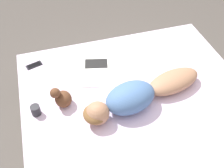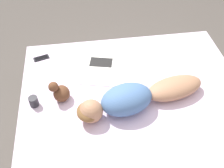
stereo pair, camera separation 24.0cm
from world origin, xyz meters
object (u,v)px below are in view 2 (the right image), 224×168
(person, at_px, (136,98))
(coffee_mug, at_px, (34,101))
(cell_phone, at_px, (41,58))
(open_magazine, at_px, (100,69))

(person, bearing_deg, coffee_mug, 68.78)
(coffee_mug, bearing_deg, person, -98.46)
(coffee_mug, bearing_deg, cell_phone, -2.84)
(person, distance_m, coffee_mug, 0.89)
(open_magazine, height_order, coffee_mug, coffee_mug)
(person, height_order, cell_phone, person)
(open_magazine, relative_size, coffee_mug, 4.44)
(person, distance_m, open_magazine, 0.56)
(person, bearing_deg, open_magazine, 15.02)
(cell_phone, bearing_deg, coffee_mug, 160.64)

